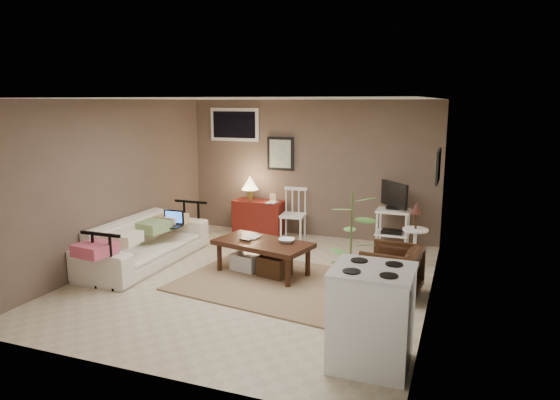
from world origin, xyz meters
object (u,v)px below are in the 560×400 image
at_px(armchair, 392,268).
at_px(sofa, 145,234).
at_px(tv_stand, 393,214).
at_px(stove, 371,317).
at_px(red_console, 258,214).
at_px(coffee_table, 262,255).
at_px(side_table, 416,228).
at_px(potted_plant, 351,253).
at_px(spindle_chair, 293,215).

bearing_deg(armchair, sofa, -82.59).
distance_m(tv_stand, stove, 3.76).
bearing_deg(red_console, tv_stand, -4.18).
xyz_separation_m(coffee_table, sofa, (-1.81, -0.15, 0.16)).
bearing_deg(side_table, tv_stand, 117.63).
bearing_deg(potted_plant, armchair, 73.62).
height_order(coffee_table, potted_plant, potted_plant).
bearing_deg(potted_plant, sofa, 163.27).
relative_size(sofa, tv_stand, 2.03).
bearing_deg(armchair, spindle_chair, -128.40).
height_order(red_console, armchair, red_console).
bearing_deg(spindle_chair, coffee_table, -84.07).
height_order(armchair, potted_plant, potted_plant).
xyz_separation_m(red_console, spindle_chair, (0.73, -0.14, 0.06)).
xyz_separation_m(coffee_table, tv_stand, (1.52, 1.84, 0.31)).
bearing_deg(armchair, potted_plant, -9.51).
bearing_deg(stove, sofa, 154.42).
height_order(armchair, stove, stove).
bearing_deg(stove, armchair, 92.22).
distance_m(coffee_table, side_table, 2.22).
bearing_deg(stove, tv_stand, 95.12).
relative_size(potted_plant, stove, 1.60).
bearing_deg(potted_plant, stove, -64.13).
distance_m(coffee_table, sofa, 1.82).
height_order(sofa, stove, stove).
bearing_deg(stove, potted_plant, 115.87).
distance_m(coffee_table, tv_stand, 2.41).
bearing_deg(side_table, coffee_table, -152.23).
xyz_separation_m(sofa, side_table, (3.75, 1.18, 0.16)).
xyz_separation_m(tv_stand, side_table, (0.43, -0.82, 0.01)).
height_order(sofa, tv_stand, tv_stand).
bearing_deg(side_table, potted_plant, -102.03).
xyz_separation_m(side_table, potted_plant, (-0.46, -2.17, 0.20)).
bearing_deg(side_table, spindle_chair, 158.20).
relative_size(red_console, side_table, 1.09).
xyz_separation_m(tv_stand, stove, (0.34, -3.75, -0.12)).
relative_size(red_console, stove, 1.12).
relative_size(tv_stand, armchair, 1.62).
xyz_separation_m(coffee_table, potted_plant, (1.49, -1.14, 0.52)).
xyz_separation_m(coffee_table, armchair, (1.79, -0.12, 0.06)).
bearing_deg(coffee_table, armchair, -3.78).
bearing_deg(spindle_chair, armchair, -45.26).
bearing_deg(coffee_table, red_console, 114.54).
distance_m(red_console, side_table, 3.05).
xyz_separation_m(coffee_table, spindle_chair, (-0.20, 1.88, 0.14)).
xyz_separation_m(sofa, stove, (3.66, -1.75, 0.03)).
bearing_deg(stove, red_console, 125.28).
distance_m(side_table, armchair, 1.18).
relative_size(sofa, spindle_chair, 2.51).
bearing_deg(potted_plant, spindle_chair, 119.07).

